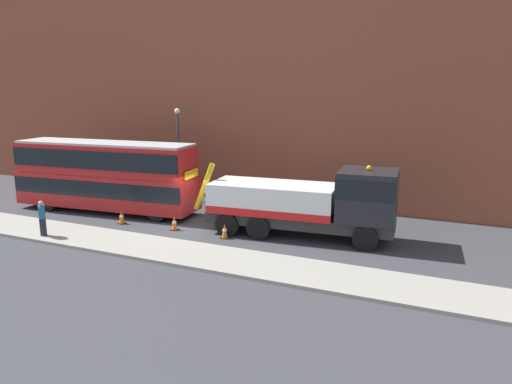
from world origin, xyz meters
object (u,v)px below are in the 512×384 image
object	(u,v)px
traffic_cone_near_bus	(122,217)
traffic_cone_near_truck	(225,231)
traffic_cone_midway	(174,224)
street_lamp	(178,146)
double_decker_bus	(106,174)
recovery_tow_truck	(309,202)
pedestrian_onlooker	(42,219)

from	to	relation	value
traffic_cone_near_bus	traffic_cone_near_truck	xyz separation A→B (m)	(6.18, 0.00, 0.00)
traffic_cone_midway	street_lamp	bearing A→B (deg)	120.36
street_lamp	traffic_cone_midway	bearing A→B (deg)	-59.64
double_decker_bus	traffic_cone_near_truck	size ratio (longest dim) A/B	15.53
traffic_cone_midway	traffic_cone_near_truck	world-z (taller)	same
traffic_cone_midway	recovery_tow_truck	bearing A→B (deg)	14.21
recovery_tow_truck	street_lamp	size ratio (longest dim) A/B	1.75
traffic_cone_near_bus	street_lamp	size ratio (longest dim) A/B	0.12
traffic_cone_midway	traffic_cone_near_truck	xyz separation A→B (m)	(2.96, -0.15, 0.00)
double_decker_bus	traffic_cone_near_truck	world-z (taller)	double_decker_bus
recovery_tow_truck	traffic_cone_near_truck	xyz separation A→B (m)	(-3.62, -1.82, -1.42)
recovery_tow_truck	pedestrian_onlooker	world-z (taller)	recovery_tow_truck
recovery_tow_truck	traffic_cone_near_bus	xyz separation A→B (m)	(-9.80, -1.82, -1.42)
traffic_cone_midway	pedestrian_onlooker	bearing A→B (deg)	-143.21
recovery_tow_truck	traffic_cone_near_truck	bearing A→B (deg)	-158.44
pedestrian_onlooker	traffic_cone_near_truck	world-z (taller)	pedestrian_onlooker
traffic_cone_near_bus	traffic_cone_midway	world-z (taller)	same
pedestrian_onlooker	street_lamp	size ratio (longest dim) A/B	0.29
recovery_tow_truck	street_lamp	distance (m)	10.93
traffic_cone_near_truck	street_lamp	xyz separation A→B (m)	(-6.35, 5.94, 3.13)
recovery_tow_truck	traffic_cone_near_bus	size ratio (longest dim) A/B	14.21
pedestrian_onlooker	traffic_cone_near_bus	size ratio (longest dim) A/B	2.38
double_decker_bus	traffic_cone_near_truck	distance (m)	9.04
double_decker_bus	traffic_cone_near_truck	xyz separation A→B (m)	(8.66, -1.78, -1.89)
traffic_cone_near_truck	street_lamp	world-z (taller)	street_lamp
recovery_tow_truck	pedestrian_onlooker	bearing A→B (deg)	-160.11
traffic_cone_near_bus	traffic_cone_midway	distance (m)	3.22
recovery_tow_truck	traffic_cone_near_bus	distance (m)	10.07
traffic_cone_near_bus	double_decker_bus	bearing A→B (deg)	144.32
double_decker_bus	pedestrian_onlooker	bearing A→B (deg)	-87.33
recovery_tow_truck	double_decker_bus	xyz separation A→B (m)	(-12.29, -0.04, 0.47)
double_decker_bus	street_lamp	xyz separation A→B (m)	(2.31, 4.17, 1.24)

